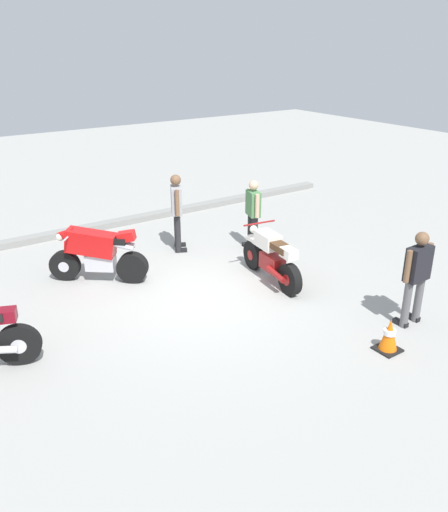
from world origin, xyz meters
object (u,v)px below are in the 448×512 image
motorcycle_cream_vintage (271,258)px  person_in_gray_shirt (177,207)px  person_in_black_shirt (417,273)px  motorcycle_red_sportbike (97,253)px  person_in_green_shirt (253,211)px  traffic_cone (389,335)px

motorcycle_cream_vintage → person_in_gray_shirt: bearing=23.0°
motorcycle_cream_vintage → person_in_black_shirt: bearing=-154.3°
motorcycle_red_sportbike → person_in_green_shirt: 3.59m
motorcycle_red_sportbike → person_in_gray_shirt: person_in_gray_shirt is taller
motorcycle_cream_vintage → person_in_gray_shirt: 2.62m
motorcycle_red_sportbike → person_in_black_shirt: bearing=167.3°
person_in_black_shirt → person_in_green_shirt: bearing=-0.3°
person_in_green_shirt → person_in_gray_shirt: bearing=-13.1°
motorcycle_cream_vintage → person_in_green_shirt: person_in_green_shirt is taller
motorcycle_cream_vintage → person_in_black_shirt: size_ratio=1.19×
person_in_gray_shirt → person_in_black_shirt: size_ratio=1.06×
person_in_green_shirt → person_in_black_shirt: size_ratio=0.96×
person_in_gray_shirt → person_in_green_shirt: size_ratio=1.09×
person_in_green_shirt → person_in_black_shirt: person_in_black_shirt is taller
person_in_gray_shirt → motorcycle_cream_vintage: bearing=-48.5°
motorcycle_red_sportbike → person_in_green_shirt: person_in_green_shirt is taller
motorcycle_cream_vintage → traffic_cone: 2.98m
motorcycle_cream_vintage → traffic_cone: motorcycle_cream_vintage is taller
motorcycle_red_sportbike → person_in_green_shirt: size_ratio=1.04×
motorcycle_red_sportbike → person_in_black_shirt: size_ratio=1.01×
motorcycle_red_sportbike → person_in_green_shirt: (3.56, -0.31, 0.29)m
motorcycle_cream_vintage → person_in_gray_shirt: person_in_gray_shirt is taller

